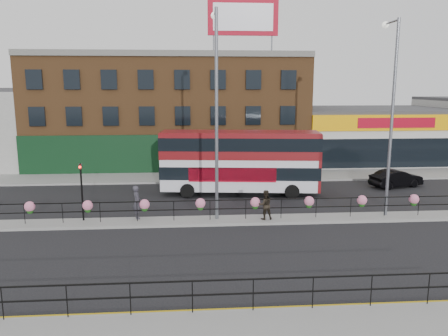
{
  "coord_description": "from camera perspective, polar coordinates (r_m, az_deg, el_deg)",
  "views": [
    {
      "loc": [
        -1.94,
        -23.33,
        7.45
      ],
      "look_at": [
        0.0,
        3.0,
        2.5
      ],
      "focal_mm": 35.0,
      "sensor_mm": 36.0,
      "label": 1
    }
  ],
  "objects": [
    {
      "name": "ground",
      "position": [
        24.57,
        0.52,
        -7.03
      ],
      "size": [
        120.0,
        120.0,
        0.0
      ],
      "primitive_type": "plane",
      "color": "black",
      "rests_on": "ground"
    },
    {
      "name": "north_pavement",
      "position": [
        36.15,
        -1.05,
        -1.16
      ],
      "size": [
        60.0,
        4.0,
        0.15
      ],
      "primitive_type": "cube",
      "color": "gray",
      "rests_on": "ground"
    },
    {
      "name": "median",
      "position": [
        24.55,
        0.52,
        -6.87
      ],
      "size": [
        60.0,
        1.6,
        0.15
      ],
      "primitive_type": "cube",
      "color": "gray",
      "rests_on": "ground"
    },
    {
      "name": "yellow_line_inner",
      "position": [
        15.66,
        3.59,
        -17.8
      ],
      "size": [
        60.0,
        0.1,
        0.01
      ],
      "primitive_type": "cube",
      "color": "gold",
      "rests_on": "ground"
    },
    {
      "name": "yellow_line_outer",
      "position": [
        15.5,
        3.69,
        -18.11
      ],
      "size": [
        60.0,
        0.1,
        0.01
      ],
      "primitive_type": "cube",
      "color": "gold",
      "rests_on": "ground"
    },
    {
      "name": "brick_building",
      "position": [
        43.4,
        -6.99,
        7.47
      ],
      "size": [
        25.0,
        12.21,
        10.3
      ],
      "color": "brown",
      "rests_on": "ground"
    },
    {
      "name": "supermarket",
      "position": [
        47.06,
        18.27,
        4.23
      ],
      "size": [
        15.0,
        12.25,
        5.3
      ],
      "color": "silver",
      "rests_on": "ground"
    },
    {
      "name": "billboard",
      "position": [
        39.0,
        2.51,
        19.06
      ],
      "size": [
        6.0,
        0.29,
        4.4
      ],
      "color": "#A30519",
      "rests_on": "brick_building"
    },
    {
      "name": "median_railing",
      "position": [
        24.28,
        0.52,
        -4.68
      ],
      "size": [
        30.04,
        0.56,
        1.23
      ],
      "color": "black",
      "rests_on": "median"
    },
    {
      "name": "south_railing",
      "position": [
        14.74,
        -4.17,
        -15.53
      ],
      "size": [
        20.04,
        0.05,
        1.12
      ],
      "color": "black",
      "rests_on": "south_pavement"
    },
    {
      "name": "double_decker_bus",
      "position": [
        30.23,
        2.16,
        1.58
      ],
      "size": [
        11.1,
        3.72,
        4.4
      ],
      "color": "silver",
      "rests_on": "ground"
    },
    {
      "name": "car",
      "position": [
        35.15,
        21.56,
        -1.27
      ],
      "size": [
        3.62,
        4.8,
        1.33
      ],
      "primitive_type": "imported",
      "rotation": [
        0.0,
        0.0,
        1.86
      ],
      "color": "black",
      "rests_on": "ground"
    },
    {
      "name": "pedestrian_a",
      "position": [
        24.91,
        -11.31,
        -4.39
      ],
      "size": [
        0.93,
        0.82,
        1.88
      ],
      "primitive_type": "imported",
      "rotation": [
        0.0,
        0.0,
        1.86
      ],
      "color": "#37353F",
      "rests_on": "median"
    },
    {
      "name": "pedestrian_b",
      "position": [
        24.41,
        5.39,
        -4.8
      ],
      "size": [
        0.95,
        0.82,
        1.66
      ],
      "primitive_type": "imported",
      "rotation": [
        0.0,
        0.0,
        3.26
      ],
      "color": "black",
      "rests_on": "median"
    },
    {
      "name": "lamp_column_west",
      "position": [
        23.84,
        -1.03,
        9.24
      ],
      "size": [
        0.41,
        1.99,
        11.35
      ],
      "color": "slate",
      "rests_on": "median"
    },
    {
      "name": "lamp_column_east",
      "position": [
        26.28,
        20.96,
        8.14
      ],
      "size": [
        0.39,
        1.92,
        10.94
      ],
      "color": "slate",
      "rests_on": "median"
    },
    {
      "name": "traffic_light_median",
      "position": [
        24.99,
        -18.16,
        -1.42
      ],
      "size": [
        0.15,
        0.28,
        3.65
      ],
      "color": "black",
      "rests_on": "median"
    }
  ]
}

